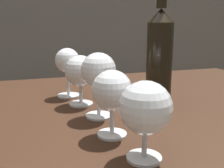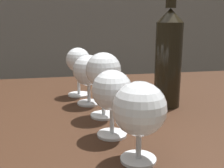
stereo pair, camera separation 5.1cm
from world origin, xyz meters
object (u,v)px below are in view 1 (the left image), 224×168
at_px(wine_glass_rose, 112,92).
at_px(wine_glass_white, 80,72).
at_px(wine_glass_port, 67,62).
at_px(wine_bottle, 160,55).
at_px(wine_glass_amber, 98,72).
at_px(wine_glass_chardonnay, 145,109).

relative_size(wine_glass_rose, wine_glass_white, 0.98).
relative_size(wine_glass_port, wine_bottle, 0.44).
bearing_deg(wine_bottle, wine_glass_rose, -138.18).
distance_m(wine_glass_rose, wine_glass_port, 0.32).
bearing_deg(wine_glass_port, wine_glass_amber, -77.84).
distance_m(wine_glass_amber, wine_bottle, 0.19).
height_order(wine_glass_amber, wine_glass_port, wine_glass_amber).
bearing_deg(wine_glass_chardonnay, wine_bottle, 59.36).
relative_size(wine_glass_chardonnay, wine_glass_port, 0.91).
xyz_separation_m(wine_glass_rose, wine_bottle, (0.18, 0.16, 0.04)).
distance_m(wine_glass_rose, wine_glass_amber, 0.11).
height_order(wine_glass_rose, wine_glass_white, wine_glass_white).
height_order(wine_glass_chardonnay, wine_glass_amber, wine_glass_amber).
xyz_separation_m(wine_glass_chardonnay, wine_glass_rose, (-0.02, 0.11, 0.00)).
xyz_separation_m(wine_glass_chardonnay, wine_glass_port, (-0.06, 0.42, 0.02)).
height_order(wine_glass_white, wine_bottle, wine_bottle).
height_order(wine_glass_port, wine_bottle, wine_bottle).
bearing_deg(wine_glass_chardonnay, wine_glass_rose, 102.06).
xyz_separation_m(wine_glass_amber, wine_bottle, (0.18, 0.05, 0.03)).
distance_m(wine_glass_chardonnay, wine_glass_port, 0.42).
bearing_deg(wine_bottle, wine_glass_amber, -164.54).
relative_size(wine_glass_chardonnay, wine_glass_amber, 0.86).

